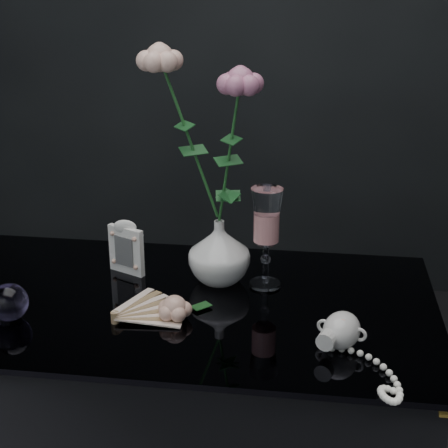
% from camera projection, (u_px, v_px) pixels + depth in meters
% --- Properties ---
extents(vase, '(0.16, 0.16, 0.14)m').
position_uv_depth(vase, '(219.00, 252.00, 1.46)').
color(vase, white).
rests_on(vase, table).
extents(wine_glass, '(0.09, 0.09, 0.22)m').
position_uv_depth(wine_glass, '(266.00, 238.00, 1.43)').
color(wine_glass, white).
rests_on(wine_glass, table).
extents(picture_frame, '(0.11, 0.10, 0.12)m').
position_uv_depth(picture_frame, '(126.00, 247.00, 1.50)').
color(picture_frame, white).
rests_on(picture_frame, table).
extents(paperweight, '(0.09, 0.09, 0.07)m').
position_uv_depth(paperweight, '(9.00, 302.00, 1.31)').
color(paperweight, '#A388DD').
rests_on(paperweight, table).
extents(paper_fan, '(0.32, 0.29, 0.03)m').
position_uv_depth(paper_fan, '(115.00, 316.00, 1.31)').
color(paper_fan, '#EDE6BE').
rests_on(paper_fan, table).
extents(loose_rose, '(0.15, 0.17, 0.05)m').
position_uv_depth(loose_rose, '(174.00, 308.00, 1.32)').
color(loose_rose, '#DAA48D').
rests_on(loose_rose, table).
extents(pearl_jar, '(0.29, 0.30, 0.07)m').
position_uv_depth(pearl_jar, '(342.00, 329.00, 1.22)').
color(pearl_jar, silver).
rests_on(pearl_jar, table).
extents(roses, '(0.23, 0.10, 0.41)m').
position_uv_depth(roses, '(204.00, 128.00, 1.37)').
color(roses, '#FEBCA7').
rests_on(roses, vase).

